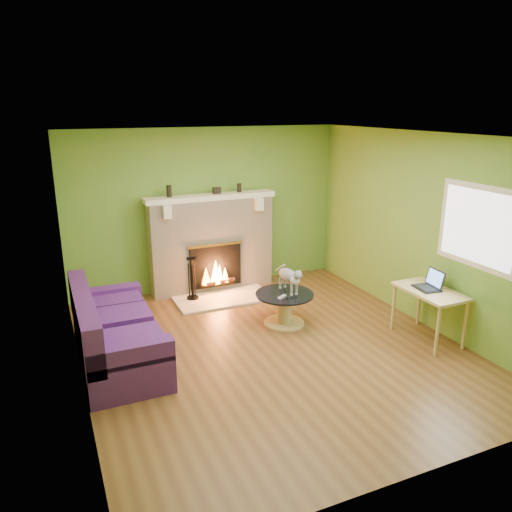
{
  "coord_description": "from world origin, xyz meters",
  "views": [
    {
      "loc": [
        -2.45,
        -5.09,
        2.93
      ],
      "look_at": [
        -0.05,
        0.4,
        1.11
      ],
      "focal_mm": 35.0,
      "sensor_mm": 36.0,
      "label": 1
    }
  ],
  "objects_px": {
    "coffee_table": "(284,306)",
    "desk": "(430,296)",
    "sofa": "(113,334)",
    "cat": "(288,278)"
  },
  "relations": [
    {
      "from": "coffee_table",
      "to": "desk",
      "type": "bearing_deg",
      "value": -37.68
    },
    {
      "from": "sofa",
      "to": "desk",
      "type": "xyz_separation_m",
      "value": [
        3.81,
        -1.03,
        0.25
      ]
    },
    {
      "from": "sofa",
      "to": "coffee_table",
      "type": "height_order",
      "value": "sofa"
    },
    {
      "from": "coffee_table",
      "to": "cat",
      "type": "height_order",
      "value": "cat"
    },
    {
      "from": "coffee_table",
      "to": "desk",
      "type": "xyz_separation_m",
      "value": [
        1.49,
        -1.15,
        0.33
      ]
    },
    {
      "from": "sofa",
      "to": "cat",
      "type": "height_order",
      "value": "sofa"
    },
    {
      "from": "desk",
      "to": "cat",
      "type": "height_order",
      "value": "cat"
    },
    {
      "from": "cat",
      "to": "desk",
      "type": "bearing_deg",
      "value": -43.95
    },
    {
      "from": "sofa",
      "to": "desk",
      "type": "height_order",
      "value": "sofa"
    },
    {
      "from": "sofa",
      "to": "coffee_table",
      "type": "xyz_separation_m",
      "value": [
        2.32,
        0.12,
        -0.08
      ]
    }
  ]
}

